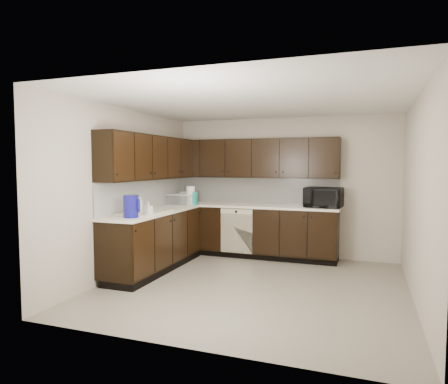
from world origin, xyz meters
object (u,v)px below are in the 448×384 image
object	(u,v)px
sink	(145,217)
blue_pitcher	(131,206)
microwave	(323,197)
toaster_oven	(189,197)
storage_bin	(182,199)

from	to	relation	value
sink	blue_pitcher	distance (m)	0.56
microwave	blue_pitcher	xyz separation A→B (m)	(-2.34, -2.19, -0.01)
toaster_oven	blue_pitcher	bearing A→B (deg)	-102.47
sink	toaster_oven	distance (m)	1.74
storage_bin	sink	bearing A→B (deg)	-88.07
sink	blue_pitcher	xyz separation A→B (m)	(0.10, -0.51, 0.21)
storage_bin	microwave	bearing A→B (deg)	7.22
microwave	toaster_oven	bearing A→B (deg)	-174.88
sink	blue_pitcher	bearing A→B (deg)	-79.42
sink	toaster_oven	size ratio (longest dim) A/B	2.44
storage_bin	toaster_oven	bearing A→B (deg)	93.59
sink	microwave	world-z (taller)	microwave
blue_pitcher	storage_bin	bearing A→B (deg)	103.06
sink	storage_bin	size ratio (longest dim) A/B	1.81
microwave	toaster_oven	xyz separation A→B (m)	(-2.50, 0.05, -0.06)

